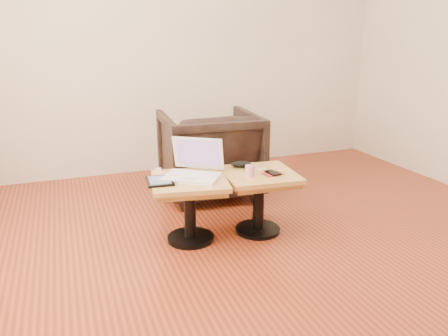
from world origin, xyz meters
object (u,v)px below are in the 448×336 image
object	(u,v)px
side_table_left	(190,194)
laptop	(194,169)
striped_cup	(250,171)
armchair	(209,153)
side_table_right	(259,188)

from	to	relation	value
side_table_left	laptop	bearing A→B (deg)	53.52
side_table_left	striped_cup	size ratio (longest dim) A/B	7.35
striped_cup	armchair	xyz separation A→B (m)	(0.02, 0.96, -0.12)
side_table_right	armchair	bearing A→B (deg)	99.84
armchair	laptop	bearing A→B (deg)	67.96
laptop	striped_cup	size ratio (longest dim) A/B	6.03
laptop	striped_cup	world-z (taller)	laptop
armchair	striped_cup	bearing A→B (deg)	91.99
side_table_right	side_table_left	bearing A→B (deg)	-179.26
laptop	striped_cup	bearing A→B (deg)	13.12
armchair	side_table_right	bearing A→B (deg)	98.39
side_table_left	armchair	size ratio (longest dim) A/B	0.70
side_table_right	laptop	xyz separation A→B (m)	(-0.46, 0.08, 0.17)
striped_cup	armchair	bearing A→B (deg)	88.53
laptop	side_table_right	bearing A→B (deg)	24.57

